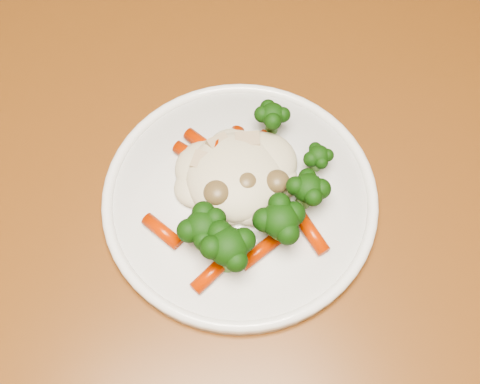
{
  "coord_description": "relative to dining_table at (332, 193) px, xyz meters",
  "views": [
    {
      "loc": [
        -0.43,
        -0.44,
        1.24
      ],
      "look_at": [
        -0.37,
        -0.2,
        0.77
      ],
      "focal_mm": 45.0,
      "sensor_mm": 36.0,
      "label": 1
    }
  ],
  "objects": [
    {
      "name": "plate",
      "position": [
        -0.11,
        -0.03,
        0.11
      ],
      "size": [
        0.24,
        0.24,
        0.01
      ],
      "primitive_type": "cylinder",
      "color": "white",
      "rests_on": "dining_table"
    },
    {
      "name": "meal",
      "position": [
        -0.11,
        -0.04,
        0.13
      ],
      "size": [
        0.18,
        0.16,
        0.05
      ],
      "color": "beige",
      "rests_on": "plate"
    },
    {
      "name": "dining_table",
      "position": [
        0.0,
        0.0,
        0.0
      ],
      "size": [
        1.35,
        1.08,
        0.75
      ],
      "rotation": [
        0.0,
        0.0,
        0.29
      ],
      "color": "brown",
      "rests_on": "ground"
    }
  ]
}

